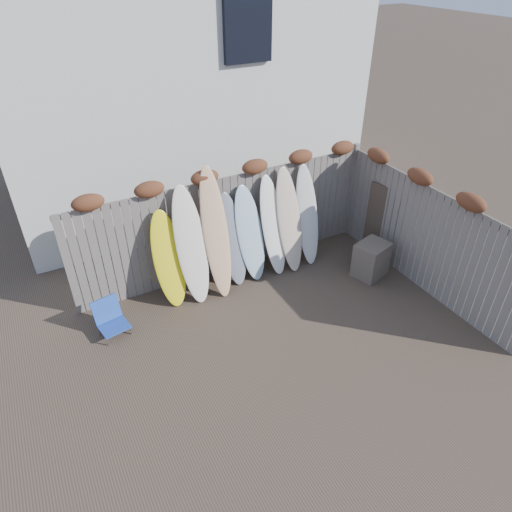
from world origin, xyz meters
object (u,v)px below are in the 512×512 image
beach_chair (110,318)px  surfboard_0 (169,259)px  lattice_panel (388,225)px  wooden_crate (371,259)px

beach_chair → surfboard_0: bearing=15.9°
beach_chair → surfboard_0: (1.21, 0.35, 0.59)m
beach_chair → lattice_panel: (5.58, -0.46, 0.50)m
beach_chair → lattice_panel: size_ratio=0.39×
surfboard_0 → wooden_crate: bearing=-15.6°
wooden_crate → lattice_panel: bearing=27.7°
beach_chair → wooden_crate: bearing=-9.2°
lattice_panel → surfboard_0: (-4.37, 0.80, 0.09)m
beach_chair → surfboard_0: 1.39m
beach_chair → lattice_panel: 5.62m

